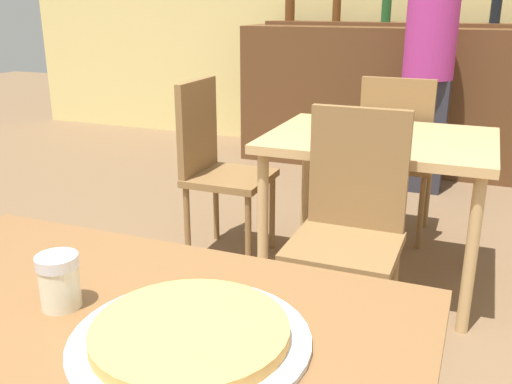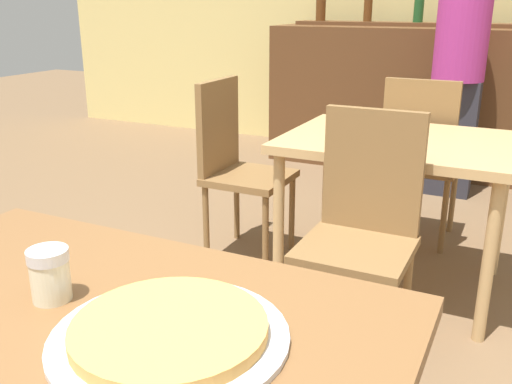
# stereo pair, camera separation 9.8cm
# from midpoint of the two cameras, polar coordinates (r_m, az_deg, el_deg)

# --- Properties ---
(dining_table_near) EXTENTS (1.19, 0.77, 0.74)m
(dining_table_near) POSITION_cam_midpoint_polar(r_m,az_deg,el_deg) (1.17, -17.60, -15.95)
(dining_table_near) COLOR brown
(dining_table_near) RESTS_ON ground_plane
(dining_table_far) EXTENTS (1.01, 0.78, 0.72)m
(dining_table_far) POSITION_cam_midpoint_polar(r_m,az_deg,el_deg) (2.67, 11.19, 3.76)
(dining_table_far) COLOR tan
(dining_table_far) RESTS_ON ground_plane
(bar_counter) EXTENTS (2.60, 0.56, 1.11)m
(bar_counter) POSITION_cam_midpoint_polar(r_m,az_deg,el_deg) (4.77, 13.89, 9.01)
(bar_counter) COLOR brown
(bar_counter) RESTS_ON ground_plane
(bar_back_shelf) EXTENTS (2.39, 0.24, 0.34)m
(bar_back_shelf) POSITION_cam_midpoint_polar(r_m,az_deg,el_deg) (4.85, 14.67, 16.55)
(bar_back_shelf) COLOR brown
(bar_back_shelf) RESTS_ON bar_counter
(chair_far_side_front) EXTENTS (0.40, 0.40, 0.93)m
(chair_far_side_front) POSITION_cam_midpoint_polar(r_m,az_deg,el_deg) (2.19, 8.16, -2.49)
(chair_far_side_front) COLOR olive
(chair_far_side_front) RESTS_ON ground_plane
(chair_far_side_back) EXTENTS (0.40, 0.40, 0.93)m
(chair_far_side_back) POSITION_cam_midpoint_polar(r_m,az_deg,el_deg) (3.23, 13.00, 4.15)
(chair_far_side_back) COLOR olive
(chair_far_side_back) RESTS_ON ground_plane
(chair_far_side_left) EXTENTS (0.40, 0.40, 0.93)m
(chair_far_side_left) POSITION_cam_midpoint_polar(r_m,az_deg,el_deg) (2.96, -5.05, 3.27)
(chair_far_side_left) COLOR olive
(chair_far_side_left) RESTS_ON ground_plane
(pizza_tray) EXTENTS (0.42, 0.42, 0.04)m
(pizza_tray) POSITION_cam_midpoint_polar(r_m,az_deg,el_deg) (1.03, -9.39, -13.99)
(pizza_tray) COLOR silver
(pizza_tray) RESTS_ON dining_table_near
(cheese_shaker) EXTENTS (0.08, 0.08, 0.11)m
(cheese_shaker) POSITION_cam_midpoint_polar(r_m,az_deg,el_deg) (1.19, -21.36, -8.31)
(cheese_shaker) COLOR beige
(cheese_shaker) RESTS_ON dining_table_near
(person_standing) EXTENTS (0.34, 0.34, 1.67)m
(person_standing) POSITION_cam_midpoint_polar(r_m,az_deg,el_deg) (4.13, 16.20, 12.29)
(person_standing) COLOR #2D2D38
(person_standing) RESTS_ON ground_plane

